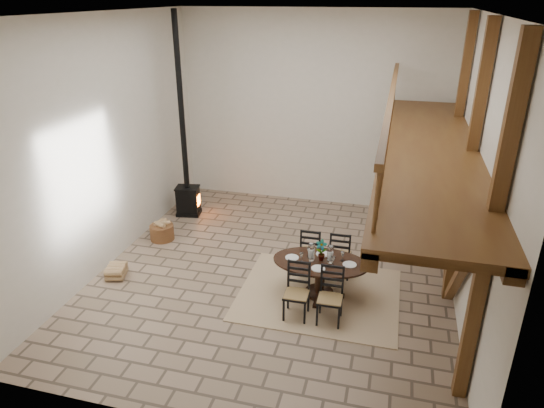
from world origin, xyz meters
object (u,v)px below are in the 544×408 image
(wood_stove, at_px, (186,173))
(log_stack, at_px, (116,271))
(dining_table, at_px, (320,276))
(log_basket, at_px, (162,231))

(wood_stove, distance_m, log_stack, 3.36)
(dining_table, distance_m, log_basket, 4.16)
(wood_stove, relative_size, log_stack, 8.92)
(wood_stove, height_order, log_stack, wood_stove)
(log_basket, bearing_deg, log_stack, -95.25)
(wood_stove, bearing_deg, log_basket, -101.11)
(dining_table, bearing_deg, log_stack, -175.33)
(log_basket, bearing_deg, dining_table, -18.69)
(dining_table, bearing_deg, wood_stove, 143.52)
(wood_stove, relative_size, log_basket, 9.06)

